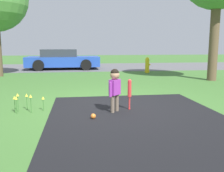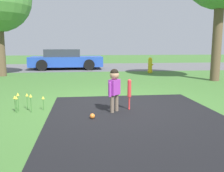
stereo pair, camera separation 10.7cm
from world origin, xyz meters
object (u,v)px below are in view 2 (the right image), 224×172
(sports_ball, at_px, (92,116))
(fire_hydrant, at_px, (150,65))
(child, at_px, (114,84))
(baseball_bat, at_px, (129,90))
(parked_car, at_px, (66,59))

(sports_ball, xyz_separation_m, fire_hydrant, (3.16, 7.48, 0.33))
(child, height_order, baseball_bat, child)
(fire_hydrant, bearing_deg, child, -110.90)
(fire_hydrant, bearing_deg, baseball_bat, -108.84)
(child, relative_size, sports_ball, 9.10)
(sports_ball, distance_m, parked_car, 10.23)
(child, height_order, parked_car, parked_car)
(child, relative_size, parked_car, 0.22)
(child, distance_m, sports_ball, 0.82)
(parked_car, bearing_deg, fire_hydrant, -32.74)
(sports_ball, bearing_deg, fire_hydrant, 67.10)
(baseball_bat, xyz_separation_m, sports_ball, (-0.80, -0.56, -0.37))
(child, xyz_separation_m, sports_ball, (-0.47, -0.42, -0.52))
(child, distance_m, fire_hydrant, 7.55)
(sports_ball, bearing_deg, parked_car, 96.19)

